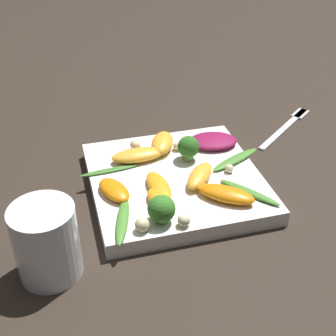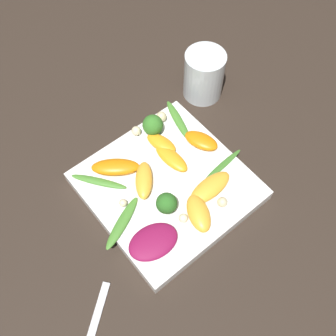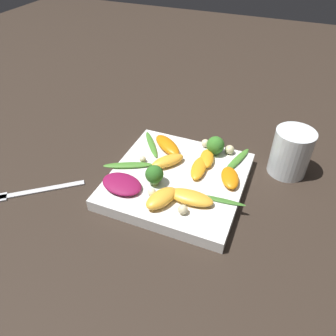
# 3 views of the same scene
# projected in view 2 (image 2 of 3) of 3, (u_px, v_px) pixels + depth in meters

# --- Properties ---
(ground_plane) EXTENTS (2.40, 2.40, 0.00)m
(ground_plane) POSITION_uv_depth(u_px,v_px,m) (167.00, 189.00, 0.65)
(ground_plane) COLOR #2D231C
(plate) EXTENTS (0.24, 0.24, 0.02)m
(plate) POSITION_uv_depth(u_px,v_px,m) (167.00, 186.00, 0.64)
(plate) COLOR white
(plate) RESTS_ON ground_plane
(drinking_glass) EXTENTS (0.07, 0.07, 0.09)m
(drinking_glass) POSITION_uv_depth(u_px,v_px,m) (204.00, 75.00, 0.72)
(drinking_glass) COLOR white
(drinking_glass) RESTS_ON ground_plane
(radicchio_leaf_0) EXTENTS (0.07, 0.08, 0.01)m
(radicchio_leaf_0) POSITION_uv_depth(u_px,v_px,m) (153.00, 242.00, 0.57)
(radicchio_leaf_0) COLOR maroon
(radicchio_leaf_0) RESTS_ON plate
(orange_segment_0) EXTENTS (0.07, 0.05, 0.02)m
(orange_segment_0) POSITION_uv_depth(u_px,v_px,m) (201.00, 141.00, 0.66)
(orange_segment_0) COLOR orange
(orange_segment_0) RESTS_ON plate
(orange_segment_1) EXTENTS (0.03, 0.08, 0.02)m
(orange_segment_1) POSITION_uv_depth(u_px,v_px,m) (210.00, 188.00, 0.62)
(orange_segment_1) COLOR #FCAD33
(orange_segment_1) RESTS_ON plate
(orange_segment_2) EXTENTS (0.07, 0.08, 0.02)m
(orange_segment_2) POSITION_uv_depth(u_px,v_px,m) (115.00, 167.00, 0.63)
(orange_segment_2) COLOR orange
(orange_segment_2) RESTS_ON plate
(orange_segment_3) EXTENTS (0.06, 0.04, 0.01)m
(orange_segment_3) POSITION_uv_depth(u_px,v_px,m) (161.00, 143.00, 0.66)
(orange_segment_3) COLOR orange
(orange_segment_3) RESTS_ON plate
(orange_segment_4) EXTENTS (0.07, 0.06, 0.02)m
(orange_segment_4) POSITION_uv_depth(u_px,v_px,m) (144.00, 180.00, 0.62)
(orange_segment_4) COLOR #FCAD33
(orange_segment_4) RESTS_ON plate
(orange_segment_5) EXTENTS (0.07, 0.03, 0.01)m
(orange_segment_5) POSITION_uv_depth(u_px,v_px,m) (171.00, 158.00, 0.65)
(orange_segment_5) COLOR orange
(orange_segment_5) RESTS_ON plate
(orange_segment_6) EXTENTS (0.07, 0.06, 0.02)m
(orange_segment_6) POSITION_uv_depth(u_px,v_px,m) (198.00, 213.00, 0.59)
(orange_segment_6) COLOR #FCAD33
(orange_segment_6) RESTS_ON plate
(broccoli_floret_0) EXTENTS (0.04, 0.04, 0.04)m
(broccoli_floret_0) POSITION_uv_depth(u_px,v_px,m) (153.00, 125.00, 0.66)
(broccoli_floret_0) COLOR #84AD5B
(broccoli_floret_0) RESTS_ON plate
(broccoli_floret_1) EXTENTS (0.03, 0.03, 0.04)m
(broccoli_floret_1) POSITION_uv_depth(u_px,v_px,m) (167.00, 204.00, 0.59)
(broccoli_floret_1) COLOR #84AD5B
(broccoli_floret_1) RESTS_ON plate
(arugula_sprig_0) EXTENTS (0.09, 0.04, 0.01)m
(arugula_sprig_0) POSITION_uv_depth(u_px,v_px,m) (178.00, 120.00, 0.69)
(arugula_sprig_0) COLOR #47842D
(arugula_sprig_0) RESTS_ON plate
(arugula_sprig_1) EXTENTS (0.06, 0.09, 0.01)m
(arugula_sprig_1) POSITION_uv_depth(u_px,v_px,m) (122.00, 223.00, 0.59)
(arugula_sprig_1) COLOR #47842D
(arugula_sprig_1) RESTS_ON plate
(arugula_sprig_2) EXTENTS (0.08, 0.07, 0.01)m
(arugula_sprig_2) POSITION_uv_depth(u_px,v_px,m) (99.00, 182.00, 0.63)
(arugula_sprig_2) COLOR #47842D
(arugula_sprig_2) RESTS_ON plate
(arugula_sprig_3) EXTENTS (0.02, 0.09, 0.00)m
(arugula_sprig_3) POSITION_uv_depth(u_px,v_px,m) (222.00, 166.00, 0.64)
(arugula_sprig_3) COLOR #3D7528
(arugula_sprig_3) RESTS_ON plate
(macadamia_nut_0) EXTENTS (0.01, 0.01, 0.01)m
(macadamia_nut_0) POSITION_uv_depth(u_px,v_px,m) (183.00, 218.00, 0.59)
(macadamia_nut_0) COLOR beige
(macadamia_nut_0) RESTS_ON plate
(macadamia_nut_1) EXTENTS (0.02, 0.02, 0.02)m
(macadamia_nut_1) POSITION_uv_depth(u_px,v_px,m) (161.00, 117.00, 0.69)
(macadamia_nut_1) COLOR beige
(macadamia_nut_1) RESTS_ON plate
(macadamia_nut_2) EXTENTS (0.02, 0.02, 0.02)m
(macadamia_nut_2) POSITION_uv_depth(u_px,v_px,m) (136.00, 131.00, 0.67)
(macadamia_nut_2) COLOR beige
(macadamia_nut_2) RESTS_ON plate
(macadamia_nut_3) EXTENTS (0.02, 0.02, 0.02)m
(macadamia_nut_3) POSITION_uv_depth(u_px,v_px,m) (222.00, 202.00, 0.60)
(macadamia_nut_3) COLOR beige
(macadamia_nut_3) RESTS_ON plate
(macadamia_nut_4) EXTENTS (0.01, 0.01, 0.01)m
(macadamia_nut_4) POSITION_uv_depth(u_px,v_px,m) (123.00, 203.00, 0.61)
(macadamia_nut_4) COLOR beige
(macadamia_nut_4) RESTS_ON plate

